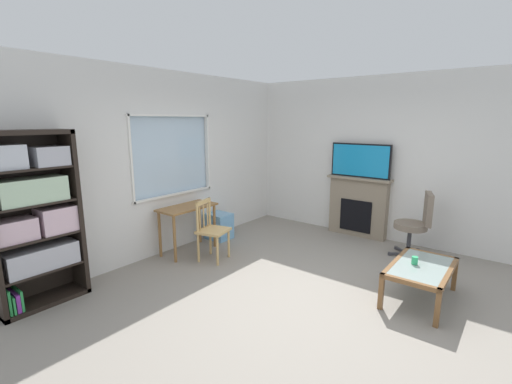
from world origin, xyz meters
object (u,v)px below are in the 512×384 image
(bookshelf, at_px, (34,216))
(fireplace, at_px, (358,206))
(sippy_cup, at_px, (415,260))
(tv, at_px, (360,161))
(wooden_chair, at_px, (211,229))
(coffee_table, at_px, (421,270))
(desk_under_window, at_px, (188,214))
(plastic_drawer_unit, at_px, (219,226))
(office_chair, at_px, (417,221))

(bookshelf, xyz_separation_m, fireplace, (4.49, -1.90, -0.48))
(sippy_cup, bearing_deg, tv, 38.41)
(bookshelf, distance_m, wooden_chair, 2.24)
(bookshelf, bearing_deg, coffee_table, -51.20)
(bookshelf, height_order, sippy_cup, bookshelf)
(desk_under_window, xyz_separation_m, tv, (2.39, -1.79, 0.75))
(coffee_table, relative_size, sippy_cup, 11.55)
(wooden_chair, distance_m, plastic_drawer_unit, 0.97)
(desk_under_window, xyz_separation_m, coffee_table, (0.64, -3.27, -0.25))
(office_chair, relative_size, coffee_table, 0.96)
(wooden_chair, height_order, tv, tv)
(fireplace, relative_size, tv, 1.08)
(wooden_chair, bearing_deg, sippy_cup, -76.94)
(plastic_drawer_unit, bearing_deg, desk_under_window, -176.16)
(wooden_chair, distance_m, tv, 2.85)
(bookshelf, bearing_deg, tv, -22.99)
(office_chair, distance_m, sippy_cup, 1.40)
(office_chair, bearing_deg, wooden_chair, 129.96)
(office_chair, xyz_separation_m, coffee_table, (-1.35, -0.39, -0.19))
(bookshelf, distance_m, coffee_table, 4.38)
(bookshelf, height_order, plastic_drawer_unit, bookshelf)
(bookshelf, distance_m, tv, 4.87)
(desk_under_window, bearing_deg, fireplace, -36.59)
(desk_under_window, bearing_deg, bookshelf, 177.05)
(bookshelf, distance_m, office_chair, 5.06)
(desk_under_window, height_order, coffee_table, desk_under_window)
(office_chair, bearing_deg, desk_under_window, 124.53)
(fireplace, xyz_separation_m, tv, (-0.02, 0.00, 0.82))
(plastic_drawer_unit, bearing_deg, sippy_cup, -92.19)
(wooden_chair, bearing_deg, plastic_drawer_unit, 37.17)
(bookshelf, bearing_deg, fireplace, -22.90)
(wooden_chair, relative_size, tv, 0.86)
(bookshelf, height_order, desk_under_window, bookshelf)
(wooden_chair, bearing_deg, desk_under_window, 89.96)
(wooden_chair, height_order, sippy_cup, wooden_chair)
(wooden_chair, xyz_separation_m, sippy_cup, (0.62, -2.68, -0.00))
(wooden_chair, relative_size, office_chair, 0.90)
(coffee_table, bearing_deg, wooden_chair, 103.01)
(plastic_drawer_unit, xyz_separation_m, fireplace, (1.67, -1.84, 0.31))
(fireplace, bearing_deg, tv, 180.00)
(fireplace, bearing_deg, sippy_cup, -141.87)
(fireplace, distance_m, coffee_table, 2.32)
(bookshelf, relative_size, fireplace, 1.74)
(office_chair, bearing_deg, coffee_table, -163.93)
(wooden_chair, xyz_separation_m, office_chair, (1.98, -2.37, 0.09))
(wooden_chair, relative_size, sippy_cup, 10.00)
(desk_under_window, height_order, office_chair, office_chair)
(coffee_table, bearing_deg, desk_under_window, 101.01)
(sippy_cup, bearing_deg, bookshelf, 129.28)
(fireplace, relative_size, coffee_table, 1.08)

